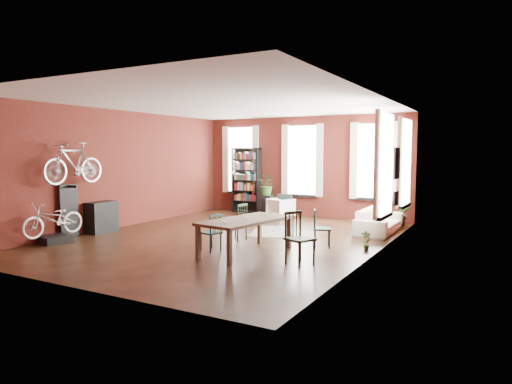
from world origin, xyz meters
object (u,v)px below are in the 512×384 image
Objects in this scene: dining_chair_b at (237,222)px; cream_sofa at (379,217)px; dining_chair_c at (300,239)px; bookshelf at (246,180)px; dining_chair_d at (322,229)px; plant_stand at (268,205)px; white_armchair at (281,207)px; console_table at (102,217)px; dining_table at (246,236)px; bicycle_floor at (53,203)px; bike_trainer at (55,239)px; dining_chair_a at (211,232)px.

dining_chair_b reaches higher than cream_sofa.
bookshelf reaches higher than dining_chair_c.
dining_chair_d is 1.24× the size of plant_stand.
white_armchair is 5.41m from console_table.
dining_chair_c is at bearing -6.10° from console_table.
dining_table is 1.42× the size of bicycle_floor.
dining_chair_a is at bearing 16.43° from bike_trainer.
dining_chair_a is 1.26m from dining_chair_b.
dining_table is at bearing 46.37° from dining_chair_b.
dining_chair_b reaches higher than console_table.
dining_chair_c reaches higher than plant_stand.
white_armchair is (-2.90, 5.20, -0.14)m from dining_chair_c.
plant_stand is (-3.95, 1.34, -0.08)m from cream_sofa.
console_table is (-2.89, -4.58, 0.06)m from white_armchair.
dining_chair_a is 0.53× the size of bicycle_floor.
cream_sofa reaches higher than console_table.
bike_trainer is (-2.79, -6.05, -0.26)m from white_armchair.
bike_trainer is at bearing -156.11° from dining_table.
cream_sofa is at bearing -18.95° from bookshelf.
bicycle_floor reaches higher than dining_chair_c.
dining_table is 6.41m from bookshelf.
dining_chair_c reaches higher than console_table.
bicycle_floor is at bearing -43.23° from bike_trainer.
bookshelf reaches higher than console_table.
dining_chair_b is 4.96m from bookshelf.
dining_chair_d is 0.37× the size of bookshelf.
console_table is (-1.28, -5.20, -0.70)m from bookshelf.
bicycle_floor is at bearing -108.63° from plant_stand.
dining_table reaches higher than white_armchair.
bike_trainer is (-5.49, -2.52, -0.32)m from dining_chair_d.
bike_trainer is 0.40× the size of bicycle_floor.
bookshelf is 1.89m from white_armchair.
plant_stand is at bearing 18.03° from dining_chair_d.
dining_chair_a is 3.74m from bicycle_floor.
dining_chair_d is 6.04m from bicycle_floor.
white_armchair is at bearing -156.73° from dining_chair_a.
console_table is (-4.47, 0.31, 0.04)m from dining_table.
dining_chair_b is at bearing 134.80° from cream_sofa.
dining_table is 2.17× the size of dining_chair_c.
bookshelf is (-2.40, 5.62, 0.71)m from dining_chair_a.
white_armchair is at bearing -21.12° from bookshelf.
dining_chair_b reaches higher than plant_stand.
white_armchair is at bearing -23.33° from plant_stand.
dining_chair_d is at bearing 141.79° from dining_chair_a.
dining_chair_c is 1.68m from dining_chair_d.
console_table is (-0.10, 1.48, 0.31)m from bike_trainer.
bicycle_floor is at bearing -155.56° from dining_table.
bicycle_floor is at bearing 129.45° from cream_sofa.
console_table is (-3.55, -0.84, -0.03)m from dining_chair_b.
cream_sofa is 7.15m from console_table.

